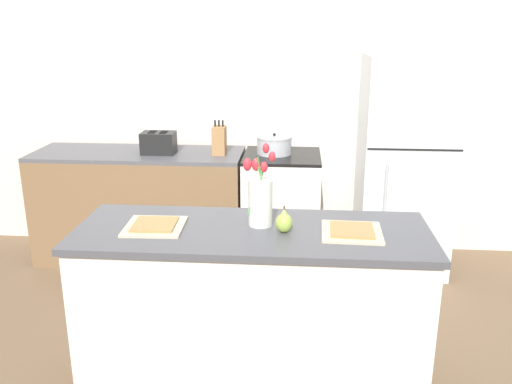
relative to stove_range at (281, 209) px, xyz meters
name	(u,v)px	position (x,y,z in m)	size (l,w,h in m)	color
ground_plane	(252,380)	(-0.10, -1.60, -0.45)	(10.00, 10.00, 0.00)	brown
back_wall	(273,92)	(-0.10, 0.40, 0.90)	(5.20, 0.08, 2.70)	silver
kitchen_island	(252,308)	(-0.10, -1.60, 0.00)	(1.80, 0.66, 0.90)	silver
back_counter	(141,206)	(-1.16, 0.00, 0.00)	(1.68, 0.60, 0.91)	brown
stove_range	(281,209)	(0.00, 0.00, 0.00)	(0.60, 0.61, 0.91)	silver
refrigerator	(404,166)	(0.95, 0.00, 0.38)	(0.68, 0.67, 1.68)	silver
flower_vase	(260,198)	(-0.06, -1.53, 0.59)	(0.16, 0.17, 0.41)	silver
pear_figurine	(284,222)	(0.06, -1.62, 0.50)	(0.08, 0.08, 0.14)	#9EBC47
plate_setting_left	(155,226)	(-0.60, -1.61, 0.46)	(0.31, 0.31, 0.02)	beige
plate_setting_right	(352,231)	(0.40, -1.61, 0.46)	(0.31, 0.31, 0.02)	beige
toaster	(159,143)	(-0.98, -0.03, 0.54)	(0.28, 0.18, 0.17)	black
cooking_pot	(274,145)	(-0.06, 0.03, 0.53)	(0.28, 0.28, 0.17)	#B2B5B7
knife_block	(219,140)	(-0.49, -0.02, 0.57)	(0.10, 0.14, 0.27)	#A37547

